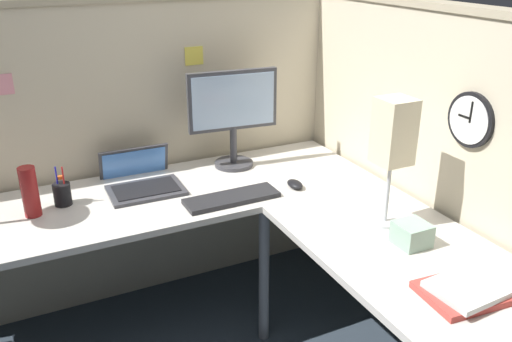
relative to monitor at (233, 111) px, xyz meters
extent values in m
cube|color=beige|center=(-0.59, 0.23, -0.25)|extent=(2.57, 0.10, 1.55)
cube|color=beige|center=(0.65, -0.90, -0.25)|extent=(0.10, 2.37, 1.55)
cube|color=tan|center=(0.65, -0.90, 0.54)|extent=(0.12, 2.37, 0.03)
cube|color=beige|center=(-0.60, -0.17, -0.31)|extent=(2.35, 0.66, 0.03)
cube|color=beige|center=(0.25, -1.24, -0.31)|extent=(0.66, 1.49, 0.03)
cylinder|color=slate|center=(-0.06, -0.48, -0.67)|extent=(0.05, 0.05, 0.70)
cylinder|color=#38383D|center=(0.00, 0.00, -0.28)|extent=(0.20, 0.20, 0.02)
cylinder|color=#38383D|center=(0.00, 0.00, -0.18)|extent=(0.04, 0.04, 0.20)
cube|color=#38383D|center=(0.00, 0.00, 0.06)|extent=(0.46, 0.07, 0.30)
cube|color=#99B2D1|center=(0.00, -0.02, 0.06)|extent=(0.42, 0.04, 0.26)
cube|color=#38383D|center=(-0.50, -0.12, -0.29)|extent=(0.34, 0.25, 0.02)
cube|color=black|center=(-0.50, -0.12, -0.28)|extent=(0.29, 0.19, 0.00)
cube|color=#38383D|center=(-0.50, 0.10, -0.25)|extent=(0.34, 0.07, 0.22)
cube|color=#4C84D8|center=(-0.50, 0.10, -0.25)|extent=(0.31, 0.06, 0.18)
cube|color=#232326|center=(-0.18, -0.38, -0.28)|extent=(0.43, 0.14, 0.02)
ellipsoid|color=black|center=(0.15, -0.38, -0.28)|extent=(0.06, 0.10, 0.03)
cylinder|color=black|center=(-0.86, -0.09, -0.24)|extent=(0.08, 0.08, 0.10)
cylinder|color=#1E1EB2|center=(-0.88, -0.08, -0.18)|extent=(0.01, 0.01, 0.13)
cylinder|color=#B21E1E|center=(-0.85, -0.10, -0.18)|extent=(0.01, 0.01, 0.13)
cylinder|color=#D8591E|center=(-0.86, -0.08, -0.17)|extent=(0.03, 0.03, 0.01)
cylinder|color=maroon|center=(-0.99, -0.14, -0.18)|extent=(0.07, 0.07, 0.22)
cube|color=#BF3F38|center=(0.22, -1.37, -0.28)|extent=(0.30, 0.23, 0.02)
cube|color=silver|center=(0.24, -1.38, -0.26)|extent=(0.27, 0.21, 0.02)
cylinder|color=#B7BABF|center=(0.31, -0.85, -0.29)|extent=(0.11, 0.11, 0.01)
cylinder|color=#B7BABF|center=(0.31, -0.85, -0.15)|extent=(0.02, 0.02, 0.27)
cube|color=beige|center=(0.31, -0.85, 0.11)|extent=(0.13, 0.13, 0.26)
cube|color=#8CAD99|center=(0.29, -1.04, -0.25)|extent=(0.12, 0.12, 0.09)
cylinder|color=black|center=(0.60, -0.96, 0.14)|extent=(0.03, 0.22, 0.22)
cylinder|color=white|center=(0.58, -0.96, 0.14)|extent=(0.00, 0.19, 0.19)
cube|color=black|center=(0.58, -0.94, 0.15)|extent=(0.00, 0.06, 0.01)
cube|color=black|center=(0.58, -0.97, 0.18)|extent=(0.00, 0.01, 0.08)
cube|color=pink|center=(-1.02, 0.18, 0.21)|extent=(0.10, 0.00, 0.09)
cube|color=#EAD84C|center=(-0.13, 0.18, 0.26)|extent=(0.10, 0.00, 0.09)
camera|label=1|loc=(-1.03, -2.40, 0.76)|focal=37.80mm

